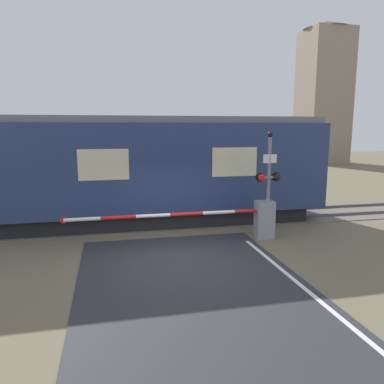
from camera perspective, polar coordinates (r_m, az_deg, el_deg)
The scene contains 6 objects.
ground_plane at distance 10.97m, azimuth -2.12°, elevation -9.95°, with size 80.00×80.00×0.00m, color #6B6047.
track_bed at distance 14.98m, azimuth -5.07°, elevation -4.43°, with size 36.00×3.20×0.13m.
train at distance 14.49m, azimuth -13.20°, elevation 3.20°, with size 16.75×3.19×4.10m.
crossing_barrier at distance 12.60m, azimuth 8.45°, elevation -4.06°, with size 6.82×0.44×1.28m.
signal_post at distance 12.49m, azimuth 11.63°, elevation 1.89°, with size 0.85×0.26×3.58m.
distant_building at distance 41.87m, azimuth 19.37°, elevation 14.04°, with size 4.73×4.73×14.09m.
Camera 1 is at (-1.84, -10.15, 3.73)m, focal length 35.00 mm.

